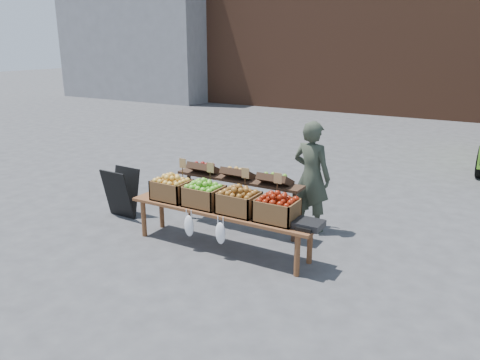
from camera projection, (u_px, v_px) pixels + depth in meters
The scene contains 11 objects.
ground at pixel (283, 258), 6.11m from camera, with size 80.00×80.00×0.00m, color #444547.
grey_building at pixel (138, 25), 22.65m from camera, with size 8.00×3.00×7.00m, color gray.
vendor at pixel (311, 177), 6.82m from camera, with size 0.60×0.39×1.65m, color #343C2E.
chalkboard_sign at pixel (121, 193), 7.47m from camera, with size 0.53×0.29×0.80m, color black, non-canonical shape.
back_table at pixel (238, 196), 6.92m from camera, with size 2.10×0.44×1.04m, color #372317, non-canonical shape.
display_bench at pixel (221, 229), 6.32m from camera, with size 2.70×0.56×0.57m, color brown, non-canonical shape.
crate_golden_apples at pixel (172, 190), 6.59m from camera, with size 0.50×0.40×0.28m, color gold, non-canonical shape.
crate_russet_pears at pixel (204, 196), 6.33m from camera, with size 0.50×0.40×0.28m, color #619E2E, non-canonical shape.
crate_red_apples at pixel (239, 203), 6.06m from camera, with size 0.50×0.40×0.28m, color brown, non-canonical shape.
crate_green_apples at pixel (277, 210), 5.80m from camera, with size 0.50×0.40×0.28m, color #6C1206, non-canonical shape.
weighing_scale at pixel (309, 224), 5.62m from camera, with size 0.34×0.30×0.08m, color black.
Camera 1 is at (2.32, -5.09, 2.72)m, focal length 35.00 mm.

